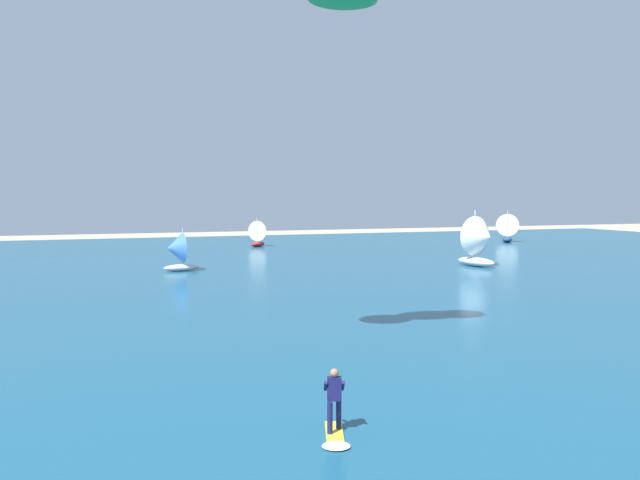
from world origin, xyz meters
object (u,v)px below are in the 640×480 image
at_px(kitesurfer, 335,412).
at_px(sailboat_outermost, 508,227).
at_px(sailboat_center_horizon, 481,241).
at_px(sailboat_mid_left, 176,252).
at_px(sailboat_far_left, 259,233).

height_order(kitesurfer, sailboat_outermost, sailboat_outermost).
xyz_separation_m(sailboat_center_horizon, sailboat_outermost, (20.27, 24.09, -0.32)).
relative_size(sailboat_mid_left, sailboat_outermost, 0.84).
height_order(sailboat_outermost, sailboat_far_left, sailboat_outermost).
xyz_separation_m(kitesurfer, sailboat_outermost, (45.69, 55.51, 1.29)).
xyz_separation_m(kitesurfer, sailboat_mid_left, (0.51, 36.90, 0.98)).
relative_size(sailboat_mid_left, sailboat_far_left, 1.00).
bearing_deg(kitesurfer, sailboat_far_left, 77.62).
relative_size(kitesurfer, sailboat_mid_left, 0.59).
relative_size(sailboat_center_horizon, sailboat_far_left, 1.40).
relative_size(kitesurfer, sailboat_far_left, 0.59).
bearing_deg(sailboat_far_left, sailboat_center_horizon, -66.00).
bearing_deg(sailboat_mid_left, sailboat_center_horizon, -12.40).
xyz_separation_m(kitesurfer, sailboat_far_left, (13.01, 59.29, 0.98)).
relative_size(sailboat_outermost, sailboat_far_left, 1.20).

